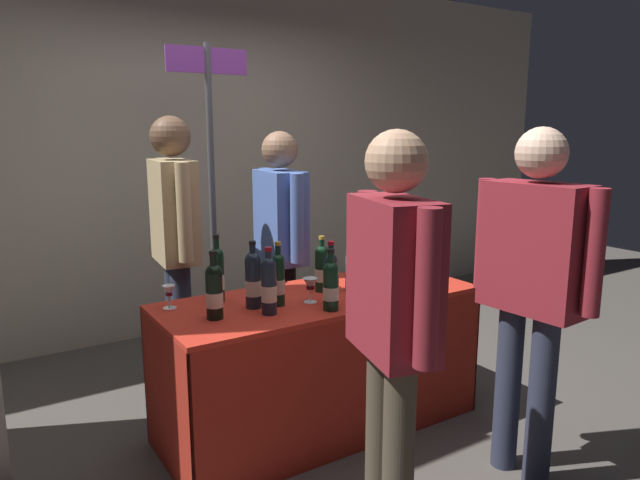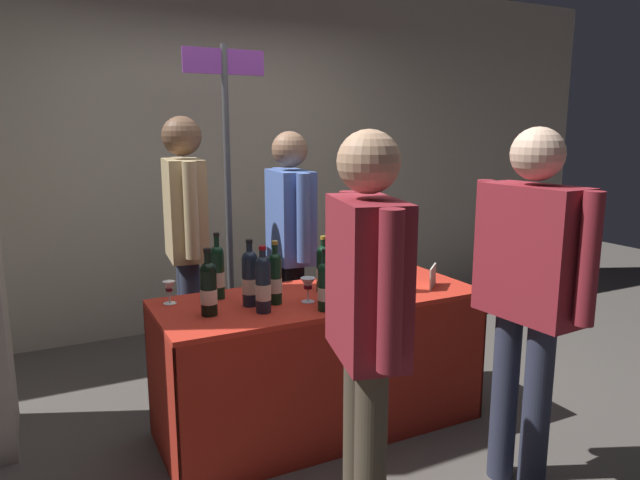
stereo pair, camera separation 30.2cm
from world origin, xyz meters
name	(u,v)px [view 2 (the right image)]	position (x,y,z in m)	size (l,w,h in m)	color
ground_plane	(320,425)	(0.00, 0.00, 0.00)	(12.00, 12.00, 0.00)	#514C47
back_partition	(210,152)	(0.00, 1.98, 1.43)	(8.00, 0.12, 2.85)	#B2A893
tasting_table	(320,337)	(0.00, 0.00, 0.52)	(1.72, 0.68, 0.75)	red
featured_wine_bottle	(328,278)	(-0.03, -0.15, 0.89)	(0.07, 0.07, 0.32)	#192333
display_bottle_0	(275,277)	(-0.27, -0.03, 0.89)	(0.07, 0.07, 0.32)	black
display_bottle_1	(263,283)	(-0.37, -0.13, 0.90)	(0.08, 0.08, 0.33)	#192333
display_bottle_2	(326,285)	(-0.09, -0.24, 0.88)	(0.08, 0.08, 0.30)	black
display_bottle_3	(209,288)	(-0.62, -0.06, 0.89)	(0.08, 0.08, 0.32)	black
display_bottle_4	(323,268)	(0.05, 0.06, 0.88)	(0.08, 0.08, 0.31)	black
display_bottle_5	(218,271)	(-0.50, 0.19, 0.90)	(0.07, 0.07, 0.35)	black
display_bottle_6	(390,266)	(0.37, -0.11, 0.90)	(0.07, 0.07, 0.34)	#38230F
display_bottle_7	(250,277)	(-0.39, 0.00, 0.90)	(0.08, 0.08, 0.34)	#192333
wine_glass_near_vendor	(169,288)	(-0.75, 0.21, 0.83)	(0.07, 0.07, 0.12)	silver
wine_glass_mid	(308,285)	(-0.11, -0.08, 0.84)	(0.08, 0.08, 0.13)	silver
flower_vase	(356,270)	(0.21, -0.02, 0.87)	(0.10, 0.10, 0.40)	slate
brochure_stand	(433,277)	(0.63, -0.14, 0.81)	(0.17, 0.01, 0.12)	silver
vendor_presenter	(291,236)	(0.10, 0.61, 0.96)	(0.25, 0.57, 1.61)	black
vendor_assistant	(186,231)	(-0.51, 0.79, 1.02)	(0.24, 0.55, 1.69)	#2D3347
taster_foreground_right	(529,279)	(0.56, -0.89, 0.98)	(0.24, 0.62, 1.63)	#2D3347
taster_foreground_left	(366,313)	(-0.29, -0.94, 0.97)	(0.30, 0.56, 1.63)	#4C4233
booth_signpost	(227,172)	(-0.12, 1.16, 1.33)	(0.55, 0.04, 2.16)	#47474C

